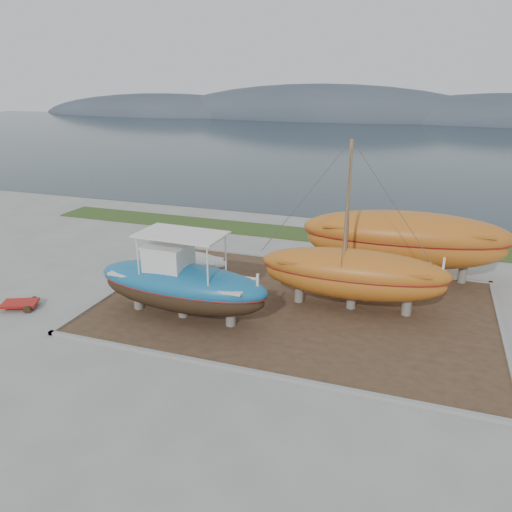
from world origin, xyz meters
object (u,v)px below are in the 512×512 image
(blue_caique, at_px, (181,276))
(white_dinghy, at_px, (192,265))
(orange_sailboat, at_px, (356,229))
(orange_bare_hull, at_px, (404,246))
(red_trailer, at_px, (20,305))

(blue_caique, distance_m, white_dinghy, 5.13)
(orange_sailboat, height_order, orange_bare_hull, orange_sailboat)
(orange_sailboat, height_order, red_trailer, orange_sailboat)
(white_dinghy, xyz_separation_m, red_trailer, (-5.92, -6.33, -0.55))
(blue_caique, bearing_deg, red_trailer, -165.34)
(blue_caique, height_order, orange_sailboat, orange_sailboat)
(white_dinghy, bearing_deg, orange_bare_hull, 25.33)
(blue_caique, height_order, white_dinghy, blue_caique)
(orange_bare_hull, bearing_deg, orange_sailboat, -117.18)
(orange_bare_hull, bearing_deg, white_dinghy, -166.54)
(white_dinghy, xyz_separation_m, orange_sailboat, (8.91, -1.16, 3.26))
(white_dinghy, height_order, orange_bare_hull, orange_bare_hull)
(orange_bare_hull, relative_size, red_trailer, 4.60)
(orange_sailboat, bearing_deg, orange_bare_hull, 65.53)
(blue_caique, xyz_separation_m, orange_sailboat, (7.09, 3.44, 1.93))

